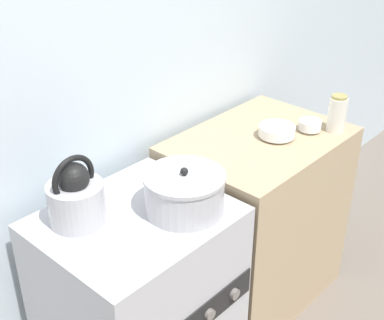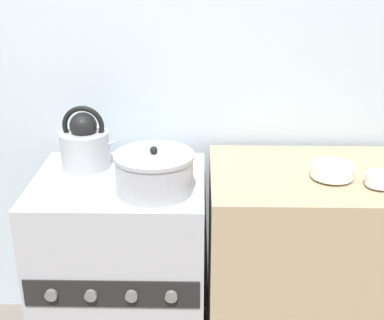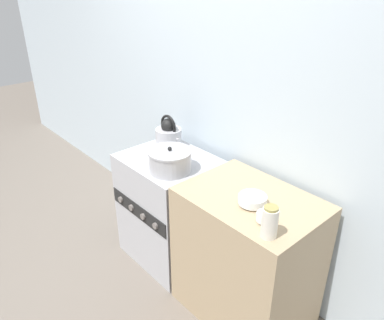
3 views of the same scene
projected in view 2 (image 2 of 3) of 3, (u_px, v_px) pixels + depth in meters
The scene contains 7 objects.
wall_back at pixel (126, 55), 2.23m from camera, with size 7.00×0.06×2.50m.
stove at pixel (124, 273), 2.20m from camera, with size 0.66×0.58×0.85m.
counter at pixel (307, 271), 2.19m from camera, with size 0.80×0.58×0.88m.
kettle at pixel (85, 144), 2.12m from camera, with size 0.24×0.19×0.25m.
cooking_pot at pixel (154, 172), 1.91m from camera, with size 0.29×0.29×0.17m.
enamel_bowl at pixel (332, 171), 1.96m from camera, with size 0.16×0.16×0.05m.
small_ceramic_bowl at pixel (380, 179), 1.89m from camera, with size 0.10×0.10×0.05m.
Camera 2 is at (0.32, -1.57, 1.68)m, focal length 50.00 mm.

